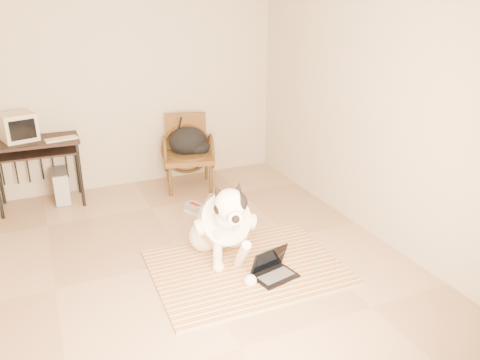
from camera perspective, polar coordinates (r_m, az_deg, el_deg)
floor at (r=4.59m, az=-6.74°, el=-9.71°), size 4.50×4.50×0.00m
wall_back at (r=6.22m, az=-13.70°, el=11.42°), size 4.50×0.00×4.50m
wall_front at (r=2.14m, az=10.34°, el=-7.08°), size 4.50×0.00×4.50m
wall_right at (r=4.99m, az=15.25°, el=8.96°), size 0.00×4.50×4.50m
rug at (r=4.44m, az=0.83°, el=-10.60°), size 1.74×1.35×0.02m
dog at (r=4.44m, az=-2.10°, el=-5.41°), size 0.60×1.26×0.90m
laptop at (r=4.28m, az=4.03°, el=-10.79°), size 0.42×0.34×0.26m
computer_desk at (r=5.95m, az=-23.66°, el=3.37°), size 0.99×0.56×0.82m
crt_monitor at (r=5.96m, az=-25.41°, el=5.87°), size 0.43×0.42×0.32m
desk_keyboard at (r=5.82m, az=-20.97°, el=4.69°), size 0.37×0.19×0.02m
pc_tower at (r=6.16m, az=-20.96°, el=-0.66°), size 0.19×0.42×0.39m
rattan_chair at (r=6.17m, az=-6.37°, el=3.42°), size 0.74×0.73×0.94m
backpack at (r=6.12m, az=-6.14°, el=4.60°), size 0.52×0.42×0.37m
sneaker_left at (r=5.50m, az=-5.35°, el=-3.58°), size 0.24×0.34×0.11m
sneaker_right at (r=5.67m, az=-3.48°, el=-2.73°), size 0.27×0.32×0.11m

